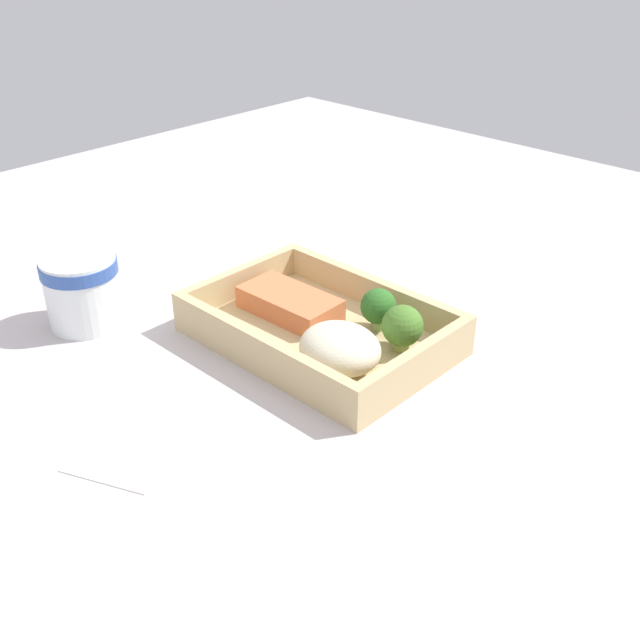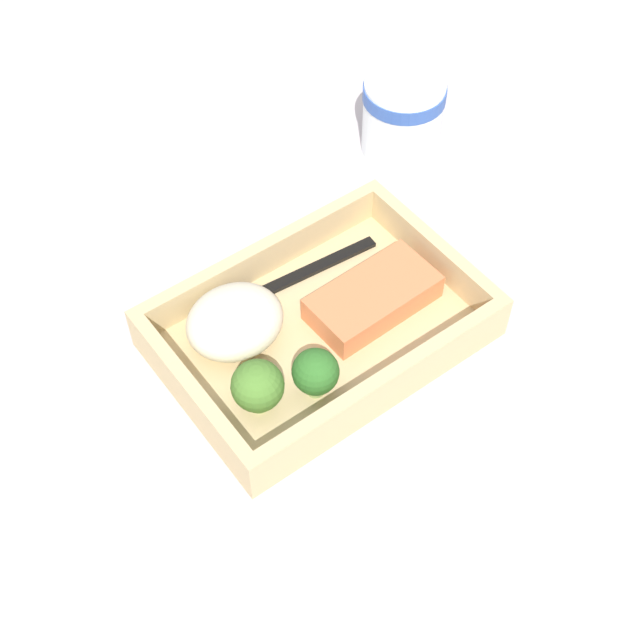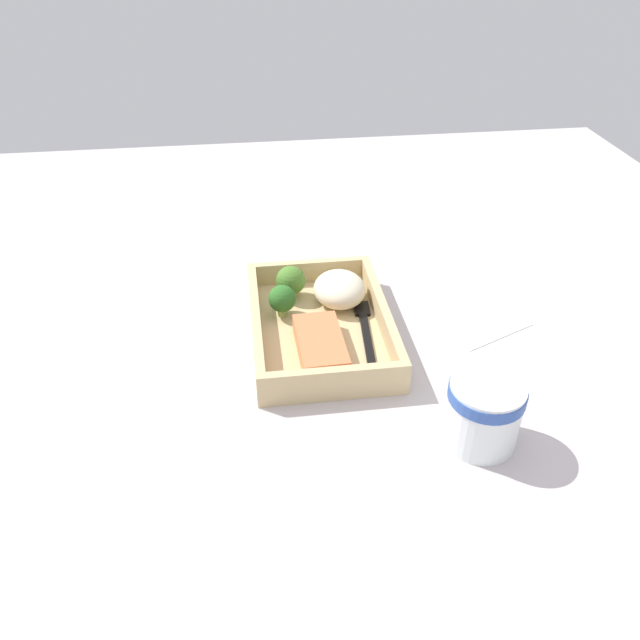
% 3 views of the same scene
% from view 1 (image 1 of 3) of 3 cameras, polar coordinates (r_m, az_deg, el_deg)
% --- Properties ---
extents(ground_plane, '(1.60, 1.60, 0.02)m').
position_cam_1_polar(ground_plane, '(0.82, 0.00, -2.24)').
color(ground_plane, '#BDB3B4').
extents(takeout_tray, '(0.27, 0.19, 0.01)m').
position_cam_1_polar(takeout_tray, '(0.81, 0.00, -1.28)').
color(takeout_tray, tan).
rests_on(takeout_tray, ground_plane).
extents(tray_rim, '(0.27, 0.19, 0.03)m').
position_cam_1_polar(tray_rim, '(0.80, 0.00, 0.12)').
color(tray_rim, tan).
rests_on(tray_rim, takeout_tray).
extents(salmon_fillet, '(0.12, 0.06, 0.03)m').
position_cam_1_polar(salmon_fillet, '(0.84, -2.32, 1.27)').
color(salmon_fillet, '#E07546').
rests_on(salmon_fillet, takeout_tray).
extents(mashed_potatoes, '(0.09, 0.08, 0.05)m').
position_cam_1_polar(mashed_potatoes, '(0.74, 1.53, -2.17)').
color(mashed_potatoes, beige).
rests_on(mashed_potatoes, takeout_tray).
extents(broccoli_floret_1, '(0.04, 0.04, 0.05)m').
position_cam_1_polar(broccoli_floret_1, '(0.77, 6.30, -0.51)').
color(broccoli_floret_1, '#819A50').
rests_on(broccoli_floret_1, takeout_tray).
extents(broccoli_floret_2, '(0.04, 0.04, 0.05)m').
position_cam_1_polar(broccoli_floret_2, '(0.81, 4.47, 0.98)').
color(broccoli_floret_2, '#85A35A').
rests_on(broccoli_floret_2, takeout_tray).
extents(fork, '(0.16, 0.03, 0.00)m').
position_cam_1_polar(fork, '(0.78, -3.81, -2.12)').
color(fork, black).
rests_on(fork, takeout_tray).
extents(paper_cup, '(0.08, 0.08, 0.08)m').
position_cam_1_polar(paper_cup, '(0.87, -17.69, 2.39)').
color(paper_cup, white).
rests_on(paper_cup, ground_plane).
extents(receipt_slip, '(0.12, 0.14, 0.00)m').
position_cam_1_polar(receipt_slip, '(0.69, -13.37, -9.00)').
color(receipt_slip, white).
rests_on(receipt_slip, ground_plane).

